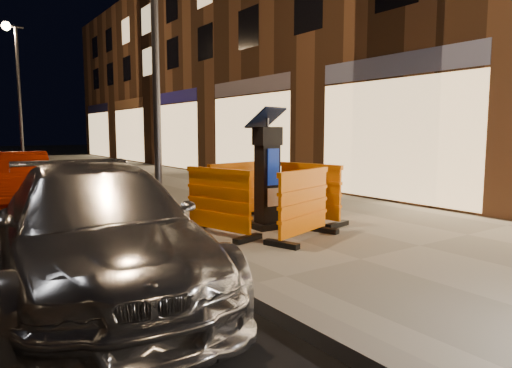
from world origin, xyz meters
TOP-DOWN VIEW (x-y plane):
  - ground_plane at (0.00, 0.00)m, footprint 120.00×120.00m
  - sidewalk at (3.00, 0.00)m, footprint 6.00×60.00m
  - kerb at (0.00, 0.00)m, footprint 0.30×60.00m
  - parking_kiosk at (1.87, 2.22)m, footprint 0.73×0.73m
  - barrier_front at (1.87, 1.27)m, footprint 1.49×0.98m
  - barrier_back at (1.87, 3.17)m, footprint 1.46×0.81m
  - barrier_kerbside at (0.92, 2.22)m, footprint 0.92×1.48m
  - barrier_bldgside at (2.82, 2.22)m, footprint 0.83×1.46m
  - car_silver at (-1.25, 1.17)m, footprint 2.48×5.05m
  - car_red at (-1.22, 8.05)m, footprint 1.72×4.08m
  - street_lamp_mid at (0.25, 3.00)m, footprint 0.12×0.12m
  - street_lamp_far at (0.25, 18.00)m, footprint 0.12×0.12m

SIDE VIEW (x-z plane):
  - ground_plane at x=0.00m, z-range 0.00..0.00m
  - car_silver at x=-1.25m, z-range -0.71..0.71m
  - car_red at x=-1.22m, z-range -0.66..0.66m
  - sidewalk at x=3.00m, z-range 0.00..0.15m
  - kerb at x=0.00m, z-range 0.00..0.15m
  - barrier_front at x=1.87m, z-range 0.15..1.22m
  - barrier_back at x=1.87m, z-range 0.15..1.22m
  - barrier_kerbside at x=0.92m, z-range 0.15..1.22m
  - barrier_bldgside at x=2.82m, z-range 0.15..1.22m
  - parking_kiosk at x=1.87m, z-range 0.15..2.07m
  - street_lamp_mid at x=0.25m, z-range 0.15..6.15m
  - street_lamp_far at x=0.25m, z-range 0.15..6.15m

